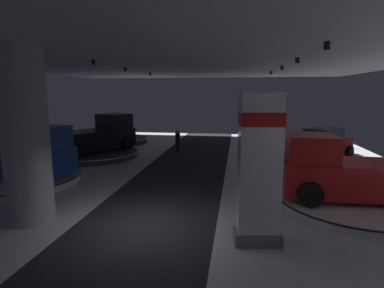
% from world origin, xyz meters
% --- Properties ---
extents(ground, '(24.00, 44.00, 0.06)m').
position_xyz_m(ground, '(0.00, 0.00, -0.02)').
color(ground, silver).
extents(ceiling_with_spotlights, '(24.00, 44.00, 0.39)m').
position_xyz_m(ceiling_with_spotlights, '(0.00, 0.00, 5.55)').
color(ceiling_with_spotlights, silver).
extents(column_left, '(1.40, 1.40, 5.50)m').
position_xyz_m(column_left, '(-3.71, -0.15, 2.75)').
color(column_left, '#ADADB2').
rests_on(column_left, ground).
extents(brand_sign_pylon, '(1.34, 0.81, 4.08)m').
position_xyz_m(brand_sign_pylon, '(3.37, -0.64, 2.11)').
color(brand_sign_pylon, slate).
rests_on(brand_sign_pylon, ground).
extents(display_platform_far_left, '(5.68, 5.68, 0.37)m').
position_xyz_m(display_platform_far_left, '(-6.33, 9.57, 0.20)').
color(display_platform_far_left, '#333338').
rests_on(display_platform_far_left, ground).
extents(pickup_truck_far_left, '(4.62, 5.62, 2.30)m').
position_xyz_m(pickup_truck_far_left, '(-6.16, 9.85, 1.30)').
color(pickup_truck_far_left, black).
rests_on(pickup_truck_far_left, display_platform_far_left).
extents(display_platform_far_right, '(6.12, 6.12, 0.35)m').
position_xyz_m(display_platform_far_right, '(7.53, 9.63, 0.19)').
color(display_platform_far_right, '#B7B7BC').
rests_on(display_platform_far_right, ground).
extents(display_car_far_right, '(4.12, 4.35, 1.71)m').
position_xyz_m(display_car_far_right, '(7.55, 9.65, 1.11)').
color(display_car_far_right, maroon).
rests_on(display_car_far_right, display_platform_far_right).
extents(display_platform_mid_right, '(5.68, 5.68, 0.28)m').
position_xyz_m(display_platform_mid_right, '(7.12, 2.80, 0.16)').
color(display_platform_mid_right, silver).
rests_on(display_platform_mid_right, ground).
extents(pickup_truck_mid_right, '(5.33, 2.71, 2.30)m').
position_xyz_m(pickup_truck_mid_right, '(6.80, 2.81, 1.22)').
color(pickup_truck_mid_right, red).
rests_on(pickup_truck_mid_right, display_platform_mid_right).
extents(display_platform_deep_left, '(5.16, 5.16, 0.38)m').
position_xyz_m(display_platform_deep_left, '(-7.13, 15.35, 0.21)').
color(display_platform_deep_left, '#333338').
rests_on(display_platform_deep_left, ground).
extents(display_car_deep_left, '(3.79, 4.51, 1.71)m').
position_xyz_m(display_car_deep_left, '(-7.11, 15.32, 1.14)').
color(display_car_deep_left, navy).
rests_on(display_car_deep_left, display_platform_deep_left).
extents(display_platform_mid_left, '(5.68, 5.68, 0.35)m').
position_xyz_m(display_platform_mid_left, '(-7.16, 3.52, 0.19)').
color(display_platform_mid_left, silver).
rests_on(display_platform_mid_left, ground).
extents(pickup_truck_mid_left, '(5.57, 3.34, 2.30)m').
position_xyz_m(pickup_truck_mid_left, '(-6.84, 3.47, 1.28)').
color(pickup_truck_mid_left, navy).
rests_on(pickup_truck_mid_left, display_platform_mid_left).
extents(visitor_walking_near, '(0.32, 0.32, 1.59)m').
position_xyz_m(visitor_walking_near, '(-1.25, 11.73, 0.91)').
color(visitor_walking_near, black).
rests_on(visitor_walking_near, ground).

